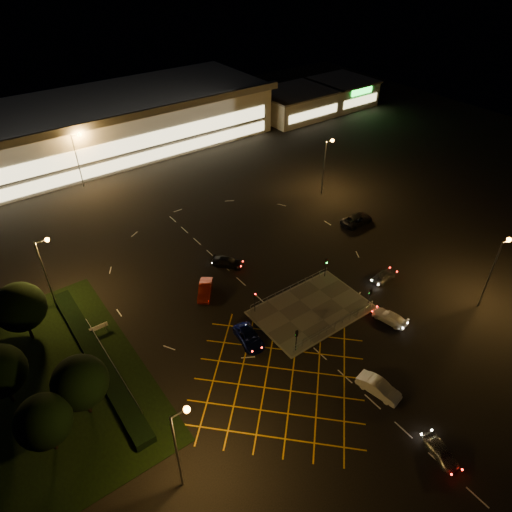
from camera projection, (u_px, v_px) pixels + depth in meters
ground at (289, 308)px, 58.41m from camera, size 180.00×180.00×0.00m
pedestrian_island at (311, 310)px, 58.02m from camera, size 14.00×9.00×0.12m
grass_verge at (53, 382)px, 49.05m from camera, size 18.00×30.00×0.08m
hedge at (97, 358)px, 51.14m from camera, size 2.00×26.00×1.00m
supermarket at (103, 125)px, 95.49m from camera, size 72.00×26.50×10.50m
retail_unit_a at (295, 103)px, 113.30m from camera, size 18.80×14.80×6.35m
retail_unit_b at (341, 92)px, 120.85m from camera, size 14.80×14.80×6.35m
streetlight_sw at (180, 440)px, 36.52m from camera, size 1.78×0.56×10.03m
streetlight_se at (496, 264)px, 55.07m from camera, size 1.78×0.56×10.03m
streetlight_nw at (46, 264)px, 55.06m from camera, size 1.78×0.56×10.03m
streetlight_ne at (327, 159)px, 79.05m from camera, size 1.78×0.56×10.03m
streetlight_far_left at (78, 153)px, 81.16m from camera, size 1.78×0.56×10.03m
streetlight_far_right at (254, 106)px, 101.37m from camera, size 1.78×0.56×10.03m
signal_sw at (296, 336)px, 51.22m from camera, size 0.28×0.30×3.15m
signal_se at (370, 295)px, 56.89m from camera, size 0.28×0.30×3.15m
signal_nw at (255, 298)px, 56.41m from camera, size 0.28×0.30×3.15m
signal_ne at (326, 263)px, 62.08m from camera, size 0.28×0.30×3.15m
tree_a at (44, 421)px, 40.35m from camera, size 5.04×5.04×6.86m
tree_c at (20, 307)px, 51.32m from camera, size 5.76×5.76×7.84m
tree_e at (80, 382)px, 43.36m from camera, size 5.40×5.40×7.35m
car_near_silver at (441, 451)px, 41.98m from camera, size 2.52×4.15×1.32m
car_queue_white at (379, 387)px, 47.56m from camera, size 2.58×4.98×1.56m
car_left_blue at (249, 337)px, 53.37m from camera, size 3.04×5.24×1.37m
car_far_dkgrey at (228, 262)px, 65.12m from camera, size 4.42×4.60×1.32m
car_right_silver at (384, 276)px, 62.58m from camera, size 4.24×1.98×1.41m
car_circ_red at (205, 290)px, 60.13m from camera, size 4.06×4.63×1.51m
car_east_grey at (357, 220)px, 74.07m from camera, size 5.72×2.68×1.58m
car_approach_white at (390, 317)px, 56.15m from camera, size 2.64×4.68×1.28m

